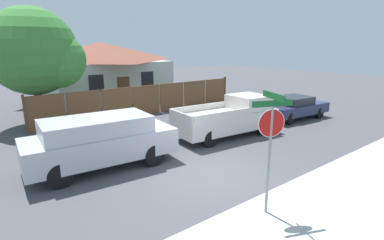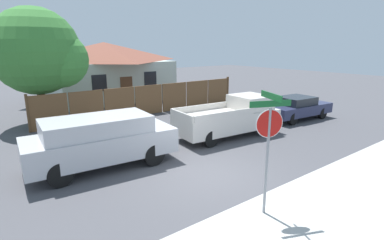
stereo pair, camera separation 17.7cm
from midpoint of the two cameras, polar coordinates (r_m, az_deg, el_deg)
ground_plane at (r=10.10m, az=2.70°, el=-10.20°), size 80.00×80.00×0.00m
sidewalk_strip at (r=8.07m, az=20.56°, el=-17.86°), size 36.00×3.20×0.01m
wooden_fence at (r=18.54m, az=-8.91°, el=3.80°), size 13.37×0.12×1.89m
house at (r=25.01m, az=-16.98°, el=9.16°), size 9.25×8.06×4.38m
oak_tree at (r=17.50m, az=-27.58°, el=11.18°), size 4.66×4.44×6.06m
red_suv at (r=10.76m, az=-17.45°, el=-3.70°), size 5.13×2.33×1.80m
orange_pickup at (r=14.10m, az=6.87°, el=0.53°), size 5.16×2.28×1.81m
parked_sedan at (r=18.19m, az=18.65°, el=2.37°), size 4.27×2.04×1.32m
stop_sign at (r=7.39m, az=14.12°, el=-2.44°), size 0.98×0.89×3.08m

